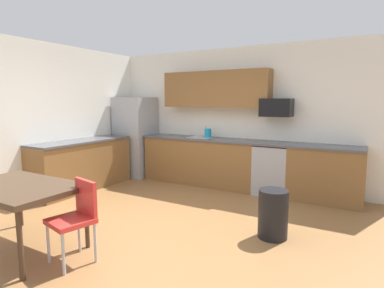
{
  "coord_description": "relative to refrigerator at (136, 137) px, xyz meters",
  "views": [
    {
      "loc": [
        2.47,
        -3.26,
        1.67
      ],
      "look_at": [
        0.0,
        1.0,
        1.0
      ],
      "focal_mm": 29.61,
      "sensor_mm": 36.0,
      "label": 1
    }
  ],
  "objects": [
    {
      "name": "ground_plane",
      "position": [
        2.18,
        -2.22,
        -0.88
      ],
      "size": [
        12.0,
        12.0,
        0.0
      ],
      "primitive_type": "plane",
      "color": "olive"
    },
    {
      "name": "wall_back",
      "position": [
        2.18,
        0.43,
        0.47
      ],
      "size": [
        5.8,
        0.1,
        2.7
      ],
      "primitive_type": "cube",
      "color": "white",
      "rests_on": "ground"
    },
    {
      "name": "wall_left",
      "position": [
        -0.47,
        -2.22,
        0.47
      ],
      "size": [
        0.1,
        5.8,
        2.7
      ],
      "primitive_type": "cube",
      "color": "white",
      "rests_on": "ground"
    },
    {
      "name": "cabinet_run_back",
      "position": [
        1.62,
        0.08,
        -0.43
      ],
      "size": [
        2.38,
        0.6,
        0.9
      ],
      "primitive_type": "cube",
      "color": "brown",
      "rests_on": "ground"
    },
    {
      "name": "cabinet_run_back_right",
      "position": [
        3.99,
        0.08,
        -0.43
      ],
      "size": [
        1.17,
        0.6,
        0.9
      ],
      "primitive_type": "cube",
      "color": "brown",
      "rests_on": "ground"
    },
    {
      "name": "cabinet_run_left",
      "position": [
        -0.12,
        -1.42,
        -0.43
      ],
      "size": [
        0.6,
        2.0,
        0.9
      ],
      "primitive_type": "cube",
      "color": "brown",
      "rests_on": "ground"
    },
    {
      "name": "countertop_back",
      "position": [
        2.18,
        0.08,
        0.04
      ],
      "size": [
        4.8,
        0.64,
        0.04
      ],
      "primitive_type": "cube",
      "color": "#4C4C51",
      "rests_on": "cabinet_run_back"
    },
    {
      "name": "countertop_left",
      "position": [
        -0.12,
        -1.42,
        0.04
      ],
      "size": [
        0.64,
        2.0,
        0.04
      ],
      "primitive_type": "cube",
      "color": "#4C4C51",
      "rests_on": "cabinet_run_left"
    },
    {
      "name": "upper_cabinets_back",
      "position": [
        1.88,
        0.21,
        1.02
      ],
      "size": [
        2.2,
        0.34,
        0.7
      ],
      "primitive_type": "cube",
      "color": "brown"
    },
    {
      "name": "refrigerator",
      "position": [
        0.0,
        0.0,
        0.0
      ],
      "size": [
        0.76,
        0.7,
        1.75
      ],
      "primitive_type": "cube",
      "color": "#9EA0A5",
      "rests_on": "ground"
    },
    {
      "name": "oven_range",
      "position": [
        3.11,
        0.08,
        -0.42
      ],
      "size": [
        0.6,
        0.6,
        0.91
      ],
      "color": "#999BA0",
      "rests_on": "ground"
    },
    {
      "name": "microwave",
      "position": [
        3.11,
        0.18,
        0.68
      ],
      "size": [
        0.54,
        0.36,
        0.32
      ],
      "primitive_type": "cube",
      "color": "black"
    },
    {
      "name": "sink_basin",
      "position": [
        1.65,
        0.08,
        0.0
      ],
      "size": [
        0.48,
        0.4,
        0.14
      ],
      "primitive_type": "cube",
      "color": "#A5A8AD",
      "rests_on": "countertop_back"
    },
    {
      "name": "sink_faucet",
      "position": [
        1.65,
        0.26,
        0.16
      ],
      "size": [
        0.02,
        0.02,
        0.24
      ],
      "primitive_type": "cylinder",
      "color": "#B2B5BA",
      "rests_on": "countertop_back"
    },
    {
      "name": "dining_table",
      "position": [
        1.24,
        -3.49,
        -0.19
      ],
      "size": [
        1.4,
        0.9,
        0.74
      ],
      "color": "#422D1E",
      "rests_on": "ground"
    },
    {
      "name": "chair_near_table",
      "position": [
        2.03,
        -3.35,
        -0.37
      ],
      "size": [
        0.48,
        0.48,
        0.85
      ],
      "color": "red",
      "rests_on": "ground"
    },
    {
      "name": "trash_bin",
      "position": [
        3.64,
        -1.76,
        -0.58
      ],
      "size": [
        0.36,
        0.36,
        0.6
      ],
      "primitive_type": "cylinder",
      "color": "black",
      "rests_on": "ground"
    },
    {
      "name": "kettle",
      "position": [
        1.77,
        0.13,
        0.14
      ],
      "size": [
        0.14,
        0.14,
        0.2
      ],
      "primitive_type": "cylinder",
      "color": "#198CBF",
      "rests_on": "countertop_back"
    }
  ]
}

